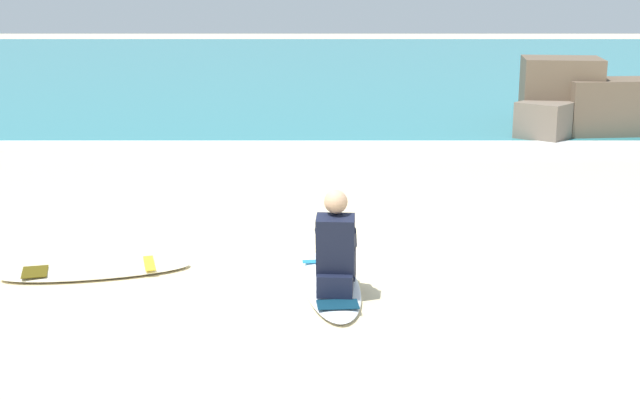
# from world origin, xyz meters

# --- Properties ---
(ground_plane) EXTENTS (80.00, 80.00, 0.00)m
(ground_plane) POSITION_xyz_m (0.00, 0.00, 0.00)
(ground_plane) COLOR beige
(sea) EXTENTS (80.00, 28.00, 0.10)m
(sea) POSITION_xyz_m (0.00, 20.17, 0.05)
(sea) COLOR teal
(sea) RESTS_ON ground
(breaking_foam) EXTENTS (80.00, 0.90, 0.11)m
(breaking_foam) POSITION_xyz_m (0.00, 6.47, 0.06)
(breaking_foam) COLOR white
(breaking_foam) RESTS_ON ground
(surfboard_main) EXTENTS (0.67, 2.06, 0.08)m
(surfboard_main) POSITION_xyz_m (0.23, -0.29, 0.04)
(surfboard_main) COLOR silver
(surfboard_main) RESTS_ON ground
(surfer_seated) EXTENTS (0.40, 0.72, 0.95)m
(surfer_seated) POSITION_xyz_m (0.27, -0.57, 0.44)
(surfer_seated) COLOR black
(surfer_seated) RESTS_ON surfboard_main
(surfboard_spare_near) EXTENTS (1.90, 0.95, 0.08)m
(surfboard_spare_near) POSITION_xyz_m (-2.08, 0.09, 0.04)
(surfboard_spare_near) COLOR #EFE5C6
(surfboard_spare_near) RESTS_ON ground
(rock_outcrop_distant) EXTENTS (2.73, 3.24, 1.45)m
(rock_outcrop_distant) POSITION_xyz_m (4.82, 8.08, 0.59)
(rock_outcrop_distant) COLOR #756656
(rock_outcrop_distant) RESTS_ON ground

